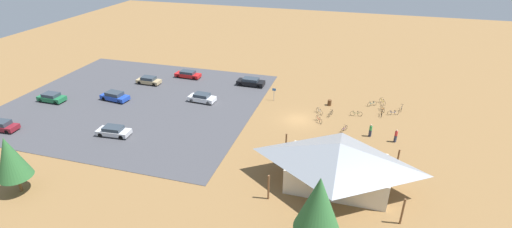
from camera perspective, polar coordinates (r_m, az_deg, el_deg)
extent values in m
plane|color=olive|center=(53.24, 6.57, -0.91)|extent=(160.00, 160.00, 0.00)
cube|color=#424247|center=(61.59, -18.18, 1.88)|extent=(38.46, 33.88, 0.05)
cube|color=beige|center=(40.32, 12.41, -9.00)|extent=(10.29, 6.14, 2.91)
pyramid|color=gray|center=(38.89, 12.78, -5.91)|extent=(13.16, 9.02, 2.26)
cylinder|color=brown|center=(44.27, 21.16, -6.80)|extent=(0.20, 0.20, 2.91)
cylinder|color=brown|center=(44.45, 4.70, -4.70)|extent=(0.20, 0.20, 2.91)
cylinder|color=brown|center=(37.34, 21.84, -13.90)|extent=(0.20, 0.20, 2.91)
cylinder|color=brown|center=(37.54, 1.95, -11.33)|extent=(0.20, 0.20, 2.91)
cylinder|color=brown|center=(58.20, 11.37, 1.74)|extent=(0.60, 0.60, 0.90)
cylinder|color=#99999E|center=(58.49, 2.82, 3.10)|extent=(0.08, 0.08, 2.20)
cube|color=#1959B2|center=(58.17, 2.83, 3.82)|extent=(0.56, 0.04, 0.40)
cone|color=#2D6633|center=(30.38, 9.69, -13.55)|extent=(3.83, 3.83, 5.04)
cylinder|color=brown|center=(45.99, -32.91, -9.09)|extent=(0.28, 0.28, 1.89)
cone|color=#2D6633|center=(44.41, -33.94, -5.65)|extent=(3.29, 3.29, 4.61)
torus|color=black|center=(56.55, 18.97, -0.12)|extent=(0.06, 0.74, 0.74)
torus|color=black|center=(57.44, 18.98, 0.30)|extent=(0.06, 0.74, 0.74)
cylinder|color=orange|center=(56.94, 18.99, 0.20)|extent=(0.06, 0.90, 0.04)
cylinder|color=orange|center=(56.74, 19.00, 0.20)|extent=(0.04, 0.04, 0.42)
cube|color=black|center=(56.65, 19.04, 0.40)|extent=(0.08, 0.20, 0.05)
cylinder|color=orange|center=(57.24, 19.01, 0.48)|extent=(0.04, 0.04, 0.49)
cylinder|color=black|center=(57.14, 19.05, 0.70)|extent=(0.48, 0.04, 0.03)
torus|color=black|center=(50.78, 13.27, -2.52)|extent=(0.33, 0.64, 0.69)
torus|color=black|center=(51.58, 13.83, -2.10)|extent=(0.33, 0.64, 0.69)
cylinder|color=#722D9E|center=(51.13, 13.57, -2.20)|extent=(0.43, 0.86, 0.04)
cylinder|color=#722D9E|center=(50.94, 13.48, -2.18)|extent=(0.04, 0.04, 0.41)
cube|color=black|center=(50.84, 13.50, -1.98)|extent=(0.16, 0.22, 0.05)
cylinder|color=#722D9E|center=(51.40, 13.80, -1.94)|extent=(0.04, 0.04, 0.42)
cylinder|color=black|center=(51.30, 13.82, -1.73)|extent=(0.45, 0.23, 0.03)
torus|color=black|center=(52.45, 10.04, -1.16)|extent=(0.46, 0.63, 0.74)
torus|color=black|center=(53.28, 9.50, -0.64)|extent=(0.46, 0.63, 0.74)
cylinder|color=red|center=(52.81, 9.77, -0.78)|extent=(0.60, 0.84, 0.04)
cylinder|color=red|center=(52.61, 9.88, -0.78)|extent=(0.04, 0.04, 0.45)
cube|color=black|center=(52.51, 9.90, -0.56)|extent=(0.18, 0.21, 0.05)
cylinder|color=red|center=(53.08, 9.57, -0.45)|extent=(0.04, 0.04, 0.51)
cylinder|color=black|center=(52.97, 9.59, -0.20)|extent=(0.41, 0.30, 0.03)
torus|color=black|center=(59.30, 21.67, 0.63)|extent=(0.14, 0.66, 0.66)
torus|color=black|center=(60.26, 21.77, 1.03)|extent=(0.14, 0.66, 0.66)
cylinder|color=#B7B7BC|center=(59.74, 21.74, 0.93)|extent=(0.19, 0.96, 0.04)
cylinder|color=#B7B7BC|center=(59.53, 21.73, 0.92)|extent=(0.04, 0.04, 0.36)
cube|color=black|center=(59.46, 21.76, 1.07)|extent=(0.11, 0.21, 0.05)
cylinder|color=#B7B7BC|center=(60.07, 21.80, 1.20)|extent=(0.04, 0.04, 0.47)
cylinder|color=black|center=(59.98, 21.83, 1.40)|extent=(0.48, 0.11, 0.03)
torus|color=black|center=(55.85, 15.87, -0.02)|extent=(0.71, 0.11, 0.71)
torus|color=black|center=(55.73, 14.79, 0.07)|extent=(0.71, 0.11, 0.71)
cylinder|color=#1E7F38|center=(55.73, 15.34, 0.13)|extent=(0.97, 0.14, 0.04)
cylinder|color=#1E7F38|center=(55.72, 15.55, 0.20)|extent=(0.04, 0.04, 0.42)
cube|color=black|center=(55.63, 15.57, 0.39)|extent=(0.21, 0.10, 0.05)
cylinder|color=#1E7F38|center=(55.64, 14.92, 0.26)|extent=(0.04, 0.04, 0.45)
cylinder|color=black|center=(55.55, 14.95, 0.47)|extent=(0.08, 0.48, 0.03)
torus|color=black|center=(59.98, 17.99, 1.57)|extent=(0.58, 0.43, 0.69)
torus|color=black|center=(59.42, 17.22, 1.45)|extent=(0.58, 0.43, 0.69)
cylinder|color=#197A7F|center=(59.65, 17.62, 1.61)|extent=(0.76, 0.56, 0.04)
cylinder|color=#197A7F|center=(59.72, 17.77, 1.71)|extent=(0.04, 0.04, 0.41)
cube|color=black|center=(59.64, 17.80, 1.88)|extent=(0.21, 0.18, 0.05)
cylinder|color=#197A7F|center=(59.38, 17.33, 1.67)|extent=(0.04, 0.04, 0.49)
cylinder|color=black|center=(59.28, 17.36, 1.89)|extent=(0.31, 0.41, 0.03)
torus|color=black|center=(60.52, 19.32, 1.62)|extent=(0.38, 0.67, 0.74)
torus|color=black|center=(61.31, 18.85, 2.02)|extent=(0.38, 0.67, 0.74)
cylinder|color=yellow|center=(60.87, 19.10, 1.92)|extent=(0.47, 0.84, 0.04)
cylinder|color=yellow|center=(60.68, 19.20, 1.94)|extent=(0.04, 0.04, 0.45)
cube|color=black|center=(60.59, 19.23, 2.14)|extent=(0.16, 0.21, 0.05)
cylinder|color=yellow|center=(61.13, 18.93, 2.20)|extent=(0.04, 0.04, 0.52)
cylinder|color=black|center=(61.03, 18.97, 2.42)|extent=(0.44, 0.25, 0.03)
torus|color=black|center=(54.52, 11.32, -0.17)|extent=(0.25, 0.67, 0.69)
torus|color=black|center=(55.38, 11.74, 0.23)|extent=(0.25, 0.67, 0.69)
cylinder|color=black|center=(54.90, 11.54, 0.14)|extent=(0.32, 0.91, 0.04)
cylinder|color=black|center=(54.70, 11.48, 0.16)|extent=(0.04, 0.04, 0.42)
cube|color=black|center=(54.61, 11.50, 0.36)|extent=(0.14, 0.21, 0.05)
cylinder|color=black|center=(55.18, 11.72, 0.42)|extent=(0.04, 0.04, 0.48)
cylinder|color=black|center=(55.08, 11.75, 0.64)|extent=(0.47, 0.17, 0.03)
torus|color=black|center=(55.02, 10.12, 0.19)|extent=(0.48, 0.53, 0.68)
torus|color=black|center=(55.72, 9.56, 0.60)|extent=(0.48, 0.53, 0.68)
cylinder|color=silver|center=(55.32, 9.85, 0.50)|extent=(0.62, 0.70, 0.04)
cylinder|color=silver|center=(55.14, 9.96, 0.53)|extent=(0.04, 0.04, 0.44)
cube|color=black|center=(55.05, 9.97, 0.73)|extent=(0.19, 0.20, 0.05)
cylinder|color=silver|center=(55.55, 9.63, 0.79)|extent=(0.04, 0.04, 0.49)
cylinder|color=black|center=(55.44, 9.65, 1.01)|extent=(0.38, 0.34, 0.03)
torus|color=black|center=(58.00, 21.04, 0.18)|extent=(0.66, 0.26, 0.68)
torus|color=black|center=(57.60, 20.07, 0.16)|extent=(0.66, 0.26, 0.68)
cylinder|color=#2347B7|center=(57.75, 20.58, 0.27)|extent=(0.93, 0.34, 0.04)
cylinder|color=#2347B7|center=(57.79, 20.76, 0.34)|extent=(0.04, 0.04, 0.38)
cube|color=black|center=(57.71, 20.79, 0.51)|extent=(0.22, 0.14, 0.05)
cylinder|color=#2347B7|center=(57.55, 20.20, 0.34)|extent=(0.04, 0.04, 0.40)
cylinder|color=black|center=(57.47, 20.23, 0.52)|extent=(0.18, 0.47, 0.03)
torus|color=black|center=(58.94, 18.88, 0.97)|extent=(0.28, 0.64, 0.67)
torus|color=black|center=(58.17, 19.23, 0.56)|extent=(0.28, 0.64, 0.67)
cylinder|color=orange|center=(58.51, 19.07, 0.86)|extent=(0.35, 0.83, 0.04)
cylinder|color=orange|center=(58.61, 19.02, 1.01)|extent=(0.04, 0.04, 0.38)
cube|color=black|center=(58.54, 19.05, 1.18)|extent=(0.15, 0.22, 0.05)
cylinder|color=orange|center=(58.16, 19.23, 0.78)|extent=(0.04, 0.04, 0.41)
cylinder|color=black|center=(58.07, 19.26, 0.96)|extent=(0.46, 0.20, 0.03)
cube|color=white|center=(58.74, -8.39, 2.40)|extent=(4.38, 2.08, 0.67)
cube|color=#2D3842|center=(58.50, -8.43, 2.93)|extent=(2.49, 1.74, 0.51)
cylinder|color=black|center=(58.87, -9.99, 2.08)|extent=(0.65, 0.26, 0.64)
cylinder|color=black|center=(60.12, -9.26, 2.68)|extent=(0.65, 0.26, 0.64)
cylinder|color=black|center=(57.57, -7.46, 1.69)|extent=(0.65, 0.26, 0.64)
cylinder|color=black|center=(58.85, -6.77, 2.30)|extent=(0.65, 0.26, 0.64)
cube|color=#1E42B2|center=(62.86, -21.10, 2.47)|extent=(4.77, 2.41, 0.64)
cube|color=#2D3842|center=(62.63, -21.19, 2.97)|extent=(2.74, 1.95, 0.57)
cylinder|color=black|center=(63.46, -22.60, 2.21)|extent=(0.66, 0.29, 0.64)
cylinder|color=black|center=(64.51, -21.60, 2.79)|extent=(0.66, 0.29, 0.64)
cylinder|color=black|center=(61.38, -20.51, 1.77)|extent=(0.66, 0.29, 0.64)
cylinder|color=black|center=(62.47, -19.51, 2.38)|extent=(0.66, 0.29, 0.64)
cube|color=black|center=(64.34, -0.81, 4.92)|extent=(4.82, 1.96, 0.66)
cube|color=#2D3842|center=(64.13, -0.82, 5.39)|extent=(2.71, 1.70, 0.47)
cylinder|color=black|center=(64.18, -2.43, 4.62)|extent=(0.64, 0.23, 0.64)
cylinder|color=black|center=(65.64, -1.95, 5.15)|extent=(0.64, 0.23, 0.64)
cylinder|color=black|center=(63.24, 0.37, 4.30)|extent=(0.64, 0.23, 0.64)
cylinder|color=black|center=(64.73, 0.79, 4.84)|extent=(0.64, 0.23, 0.64)
cube|color=#BCBCC1|center=(52.19, -21.26, -2.62)|extent=(4.52, 2.12, 0.60)
cube|color=#2D3842|center=(51.94, -21.36, -2.09)|extent=(2.57, 1.76, 0.49)
cylinder|color=black|center=(52.52, -23.05, -3.02)|extent=(0.65, 0.27, 0.64)
cylinder|color=black|center=(53.64, -22.15, -2.21)|extent=(0.65, 0.27, 0.64)
cylinder|color=black|center=(50.94, -20.26, -3.43)|extent=(0.65, 0.27, 0.64)
cylinder|color=black|center=(52.10, -19.39, -2.58)|extent=(0.65, 0.27, 0.64)
cube|color=tan|center=(67.78, -16.34, 4.93)|extent=(4.29, 1.82, 0.57)
cube|color=#2D3842|center=(67.59, -16.40, 5.37)|extent=(2.41, 1.58, 0.53)
cylinder|color=black|center=(68.05, -17.69, 4.66)|extent=(0.64, 0.23, 0.64)
cylinder|color=black|center=(69.21, -17.00, 5.13)|extent=(0.64, 0.23, 0.64)
cylinder|color=black|center=(66.50, -15.61, 4.43)|extent=(0.64, 0.23, 0.64)
cylinder|color=black|center=(67.69, -14.94, 4.91)|extent=(0.64, 0.23, 0.64)
cube|color=#1E6B3D|center=(66.66, -29.19, 2.16)|extent=(4.30, 1.95, 0.68)
cube|color=#2D3842|center=(66.44, -29.30, 2.63)|extent=(2.42, 1.69, 0.51)
cylinder|color=black|center=(67.26, -30.50, 1.82)|extent=(0.64, 0.23, 0.64)
cylinder|color=black|center=(68.27, -29.54, 2.39)|extent=(0.64, 0.23, 0.64)
cylinder|color=black|center=(65.22, -28.73, 1.54)|extent=(0.64, 0.23, 0.64)
cylinder|color=black|center=(66.26, -27.77, 2.13)|extent=(0.64, 0.23, 0.64)
cube|color=red|center=(69.06, -10.55, 6.00)|extent=(4.79, 1.90, 0.58)
cube|color=#2D3842|center=(68.88, -10.58, 6.41)|extent=(2.70, 1.62, 0.48)
cylinder|color=black|center=(69.27, -12.00, 5.75)|extent=(0.65, 0.24, 0.64)
cylinder|color=black|center=(70.50, -11.41, 6.19)|extent=(0.65, 0.24, 0.64)
cylinder|color=black|center=(67.78, -9.62, 5.50)|extent=(0.65, 0.24, 0.64)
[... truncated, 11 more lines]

